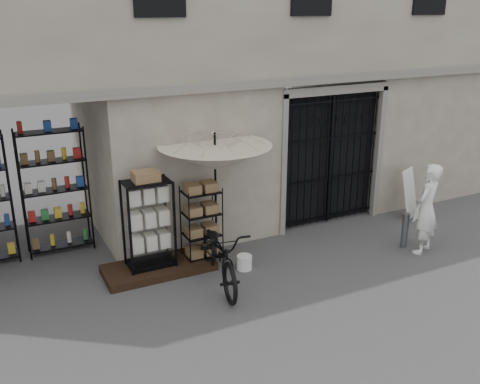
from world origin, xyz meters
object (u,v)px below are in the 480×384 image
easel_sign (417,195)px  wire_rack (202,226)px  bicycle (220,283)px  shopkeeper (421,251)px  market_umbrella (215,151)px  white_bucket (244,262)px  steel_bollard (405,230)px  display_cabinet (149,228)px

easel_sign → wire_rack: bearing=153.2°
bicycle → shopkeeper: bearing=0.9°
wire_rack → market_umbrella: (0.32, 0.04, 1.41)m
market_umbrella → shopkeeper: market_umbrella is taller
white_bucket → shopkeeper: bearing=-14.4°
steel_bollard → shopkeeper: (0.18, -0.32, -0.37)m
bicycle → easel_sign: size_ratio=1.89×
display_cabinet → white_bucket: display_cabinet is taller
white_bucket → bicycle: size_ratio=0.13×
market_umbrella → wire_rack: bearing=-172.0°
white_bucket → steel_bollard: (3.33, -0.58, 0.23)m
bicycle → shopkeeper: bicycle is taller
display_cabinet → bicycle: 1.59m
market_umbrella → steel_bollard: 4.20m
easel_sign → steel_bollard: bearing=-166.2°
wire_rack → easel_sign: size_ratio=1.33×
shopkeeper → easel_sign: size_ratio=1.61×
display_cabinet → bicycle: display_cabinet is taller
display_cabinet → market_umbrella: (1.32, 0.03, 1.27)m
wire_rack → market_umbrella: bearing=17.5°
bicycle → steel_bollard: 3.98m
white_bucket → market_umbrella: bearing=110.9°
white_bucket → bicycle: 0.70m
wire_rack → white_bucket: 1.05m
market_umbrella → steel_bollard: market_umbrella is taller
white_bucket → display_cabinet: bearing=157.8°
white_bucket → shopkeeper: 3.62m
display_cabinet → bicycle: bearing=-64.4°
shopkeeper → white_bucket: bearing=-39.8°
display_cabinet → wire_rack: (1.01, -0.01, -0.14)m
bicycle → shopkeeper: size_ratio=1.18×
white_bucket → steel_bollard: size_ratio=0.38×
steel_bollard → white_bucket: bearing=170.0°
display_cabinet → steel_bollard: bearing=-34.5°
display_cabinet → wire_rack: bearing=-21.1°
display_cabinet → market_umbrella: bearing=-19.0°
display_cabinet → market_umbrella: 1.84m
white_bucket → shopkeeper: size_ratio=0.16×
display_cabinet → steel_bollard: size_ratio=2.38×
display_cabinet → shopkeeper: (5.09, -1.55, -0.87)m
bicycle → steel_bollard: size_ratio=2.91×
market_umbrella → easel_sign: bearing=-2.6°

